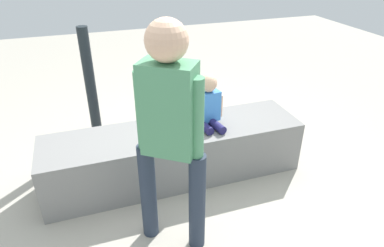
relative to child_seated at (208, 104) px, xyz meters
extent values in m
plane|color=#ADA698|center=(-0.33, -0.01, -0.71)|extent=(12.00, 12.00, 0.00)
cube|color=gray|center=(-0.33, -0.01, -0.46)|extent=(2.36, 0.59, 0.50)
cylinder|color=#201D53|center=(-0.07, -0.08, -0.18)|extent=(0.12, 0.26, 0.08)
cylinder|color=#201D53|center=(0.04, -0.10, -0.18)|extent=(0.12, 0.26, 0.08)
cube|color=#3E84DE|center=(0.00, 0.02, -0.03)|extent=(0.23, 0.17, 0.28)
sphere|color=#DBAD8C|center=(0.00, 0.02, 0.19)|extent=(0.16, 0.16, 0.16)
cylinder|color=#DBAD8C|center=(-0.11, 0.04, -0.04)|extent=(0.05, 0.05, 0.21)
cylinder|color=#DBAD8C|center=(0.12, 0.00, -0.04)|extent=(0.05, 0.05, 0.21)
cylinder|color=#242F40|center=(-0.41, -0.87, -0.31)|extent=(0.12, 0.12, 0.79)
cylinder|color=#242F40|center=(-0.71, -0.65, -0.31)|extent=(0.12, 0.12, 0.79)
cube|color=#4C8F63|center=(-0.56, -0.76, 0.39)|extent=(0.39, 0.36, 0.61)
sphere|color=#DBAD8C|center=(-0.56, -0.76, 0.82)|extent=(0.25, 0.25, 0.25)
cylinder|color=#4C8F63|center=(-0.42, -0.87, 0.33)|extent=(0.09, 0.09, 0.57)
cylinder|color=#4C8F63|center=(-0.71, -0.66, 0.33)|extent=(0.09, 0.09, 0.57)
cylinder|color=#E0594C|center=(-0.32, 0.08, -0.21)|extent=(0.22, 0.22, 0.01)
cylinder|color=olive|center=(-0.32, 0.08, -0.18)|extent=(0.10, 0.10, 0.04)
cylinder|color=brown|center=(-0.32, 0.08, -0.15)|extent=(0.10, 0.10, 0.01)
cube|color=silver|center=(-0.26, 0.07, -0.20)|extent=(0.11, 0.04, 0.00)
cube|color=#B259BF|center=(0.12, 1.23, -0.56)|extent=(0.23, 0.09, 0.29)
torus|color=white|center=(0.07, 1.23, -0.42)|extent=(0.09, 0.01, 0.09)
torus|color=white|center=(0.17, 1.23, -0.42)|extent=(0.09, 0.01, 0.09)
cylinder|color=black|center=(-0.97, 0.92, -0.69)|extent=(0.36, 0.36, 0.04)
cylinder|color=black|center=(-0.97, 0.92, -0.06)|extent=(0.11, 0.11, 1.23)
cylinder|color=silver|center=(0.54, 0.99, -0.63)|extent=(0.07, 0.07, 0.15)
cone|color=silver|center=(0.54, 0.99, -0.54)|extent=(0.07, 0.07, 0.03)
cylinder|color=blue|center=(0.54, 0.99, -0.52)|extent=(0.03, 0.03, 0.02)
cylinder|color=red|center=(-0.53, 0.82, -0.66)|extent=(0.09, 0.09, 0.10)
cube|color=white|center=(0.28, 0.60, -0.65)|extent=(0.37, 0.36, 0.11)
cube|color=black|center=(-0.15, 0.88, -0.58)|extent=(0.29, 0.14, 0.25)
torus|color=black|center=(-0.15, 0.88, -0.46)|extent=(0.21, 0.01, 0.21)
camera|label=1|loc=(-1.04, -2.61, 1.33)|focal=32.18mm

